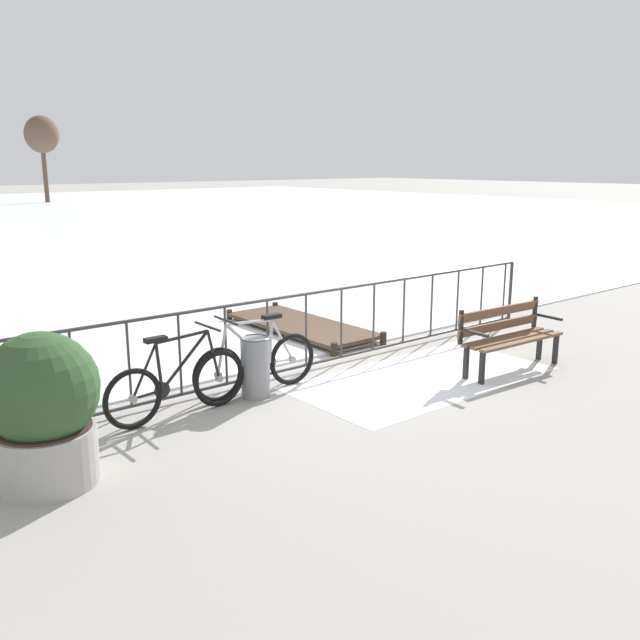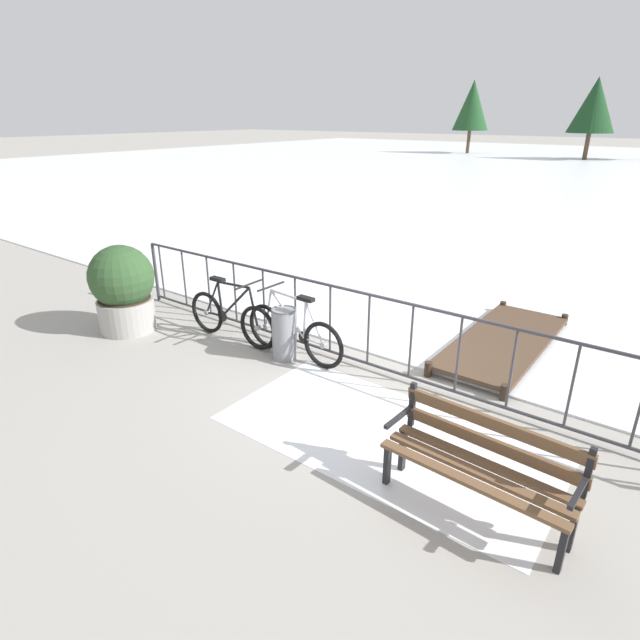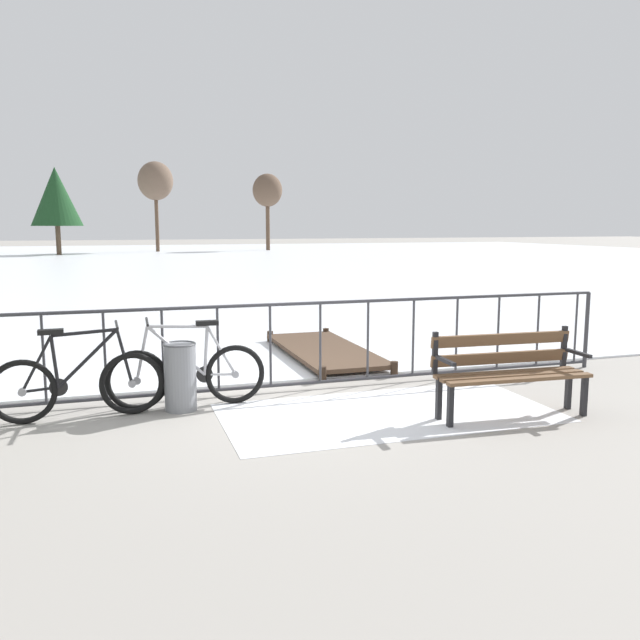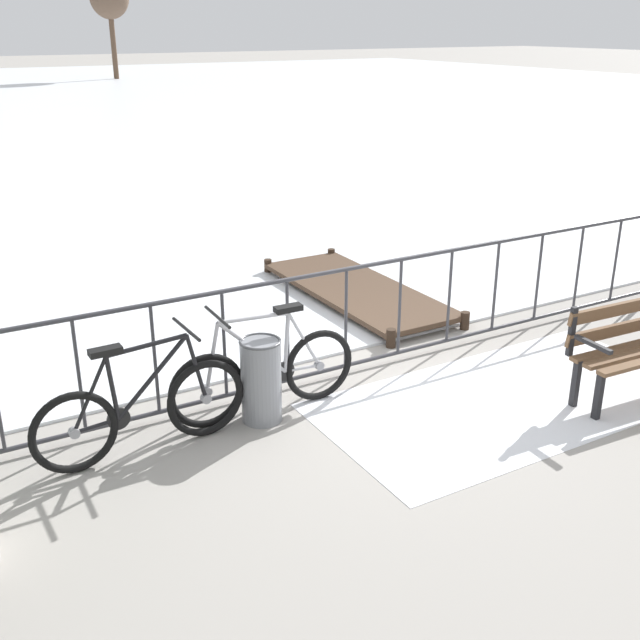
{
  "view_description": "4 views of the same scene",
  "coord_description": "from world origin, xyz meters",
  "views": [
    {
      "loc": [
        -5.3,
        -6.82,
        2.74
      ],
      "look_at": [
        0.33,
        0.12,
        0.63
      ],
      "focal_mm": 37.76,
      "sensor_mm": 36.0,
      "label": 1
    },
    {
      "loc": [
        3.18,
        -5.25,
        3.18
      ],
      "look_at": [
        -0.12,
        -0.89,
        0.96
      ],
      "focal_mm": 28.65,
      "sensor_mm": 36.0,
      "label": 2
    },
    {
      "loc": [
        -1.73,
        -7.3,
        1.98
      ],
      "look_at": [
        0.42,
        -0.6,
        0.94
      ],
      "focal_mm": 36.3,
      "sensor_mm": 36.0,
      "label": 3
    },
    {
      "loc": [
        -3.52,
        -5.6,
        3.15
      ],
      "look_at": [
        -0.27,
        0.02,
        0.6
      ],
      "focal_mm": 42.58,
      "sensor_mm": 36.0,
      "label": 4
    }
  ],
  "objects": [
    {
      "name": "wooden_dock",
      "position": [
        1.24,
        1.73,
        0.12
      ],
      "size": [
        1.1,
        2.96,
        0.2
      ],
      "color": "#4C3828",
      "rests_on": "ground"
    },
    {
      "name": "snow_patch",
      "position": [
        0.98,
        -1.2,
        0.0
      ],
      "size": [
        3.5,
        1.78,
        0.01
      ],
      "primitive_type": "cube",
      "color": "white",
      "rests_on": "ground"
    },
    {
      "name": "planter_with_shrub",
      "position": [
        -3.73,
        -1.14,
        0.69
      ],
      "size": [
        0.97,
        0.97,
        1.35
      ],
      "color": "#9E9B96",
      "rests_on": "ground"
    },
    {
      "name": "trash_bin",
      "position": [
        -1.09,
        -0.42,
        0.37
      ],
      "size": [
        0.35,
        0.35,
        0.73
      ],
      "color": "gray",
      "rests_on": "ground"
    },
    {
      "name": "bicycle_near_railing",
      "position": [
        -2.12,
        -0.44,
        0.37
      ],
      "size": [
        1.71,
        0.52,
        0.97
      ],
      "color": "black",
      "rests_on": "ground"
    },
    {
      "name": "ground_plane",
      "position": [
        0.0,
        0.0,
        0.0
      ],
      "size": [
        160.0,
        160.0,
        0.0
      ],
      "primitive_type": "plane",
      "color": "#9E9991"
    },
    {
      "name": "park_bench",
      "position": [
        2.14,
        -1.65,
        0.51
      ],
      "size": [
        1.62,
        0.57,
        0.89
      ],
      "color": "brown",
      "rests_on": "ground"
    },
    {
      "name": "tree_west_mid",
      "position": [
        9.65,
        41.21,
        4.46
      ],
      "size": [
        2.23,
        2.23,
        5.76
      ],
      "color": "brown",
      "rests_on": "ground"
    },
    {
      "name": "bicycle_second",
      "position": [
        -1.01,
        -0.32,
        0.37
      ],
      "size": [
        1.71,
        0.52,
        0.97
      ],
      "color": "black",
      "rests_on": "ground"
    },
    {
      "name": "railing_fence",
      "position": [
        0.0,
        0.0,
        0.56
      ],
      "size": [
        9.06,
        0.06,
        1.07
      ],
      "color": "#38383D",
      "rests_on": "ground"
    }
  ]
}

